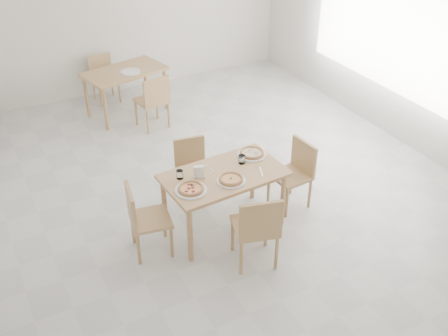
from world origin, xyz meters
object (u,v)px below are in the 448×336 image
chair_south (257,226)px  pizza_mushroom (252,153)px  main_table (224,181)px  plate_pepperoni (191,190)px  napkin_holder (199,172)px  plate_margherita (231,181)px  plate_mushroom (252,154)px  chair_east (296,170)px  chair_north (192,165)px  chair_west (143,216)px  tumbler_a (242,159)px  chair_back_s (154,99)px  plate_empty (130,72)px  tumbler_b (180,175)px  pizza_margherita (231,179)px  second_table (125,76)px  chair_back_n (103,75)px  pizza_pepperoni (191,188)px

chair_south → pizza_mushroom: size_ratio=2.44×
main_table → pizza_mushroom: 0.53m
main_table → plate_pepperoni: (-0.47, -0.13, 0.10)m
napkin_holder → plate_margherita: bearing=-19.2°
plate_mushroom → napkin_holder: size_ratio=2.42×
chair_east → pizza_mushroom: 0.62m
chair_north → pizza_mushroom: pizza_mushroom is taller
chair_west → chair_south: bearing=-118.0°
plate_pepperoni → tumbler_a: tumbler_a is taller
chair_back_s → chair_south: bearing=78.6°
chair_north → plate_empty: 2.54m
tumbler_b → pizza_mushroom: bearing=3.3°
chair_south → plate_empty: bearing=-75.6°
chair_south → pizza_mushroom: 1.08m
plate_pepperoni → tumbler_b: bearing=91.4°
plate_margherita → chair_north: bearing=93.2°
pizza_mushroom → chair_back_s: (-0.29, 2.48, -0.27)m
tumbler_a → plate_empty: bearing=94.3°
chair_east → pizza_margherita: (-1.00, -0.18, 0.29)m
plate_margherita → second_table: size_ratio=0.23×
main_table → second_table: size_ratio=0.99×
main_table → tumbler_b: 0.51m
chair_north → tumbler_b: size_ratio=7.99×
pizza_margherita → tumbler_a: tumbler_a is taller
plate_mushroom → pizza_mushroom: bearing=-90.0°
napkin_holder → plate_empty: 3.23m
chair_north → plate_empty: bearing=96.4°
chair_south → tumbler_a: chair_south is taller
chair_north → plate_pepperoni: 1.02m
chair_south → chair_west: bearing=-22.5°
plate_margherita → chair_south: bearing=-89.5°
chair_south → tumbler_b: bearing=-46.6°
plate_mushroom → chair_back_n: size_ratio=0.44×
plate_mushroom → chair_back_s: size_ratio=0.39×
chair_south → plate_margherita: bearing=-74.4°
chair_south → plate_margherita: 0.61m
pizza_mushroom → second_table: pizza_mushroom is taller
plate_mushroom → chair_north: bearing=134.0°
chair_west → pizza_pepperoni: chair_west is taller
pizza_pepperoni → chair_back_s: 2.90m
chair_south → chair_west: chair_south is taller
chair_north → plate_margherita: chair_north is taller
plate_margherita → pizza_pepperoni: 0.46m
chair_west → napkin_holder: 0.77m
main_table → plate_empty: plate_empty is taller
chair_east → plate_empty: bearing=-168.6°
second_table → chair_west: bearing=-119.3°
chair_back_s → chair_back_n: (-0.38, 1.41, -0.05)m
plate_pepperoni → tumbler_b: 0.28m
chair_back_n → tumbler_a: bearing=-87.4°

